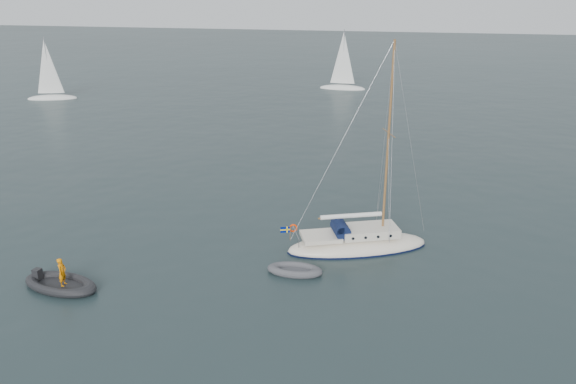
# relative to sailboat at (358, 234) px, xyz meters

# --- Properties ---
(ground) EXTENTS (300.00, 300.00, 0.00)m
(ground) POSITION_rel_sailboat_xyz_m (-0.56, -2.38, -0.89)
(ground) COLOR black
(ground) RESTS_ON ground
(sailboat) EXTENTS (8.26, 2.48, 11.76)m
(sailboat) POSITION_rel_sailboat_xyz_m (0.00, 0.00, 0.00)
(sailboat) COLOR beige
(sailboat) RESTS_ON ground
(dinghy) EXTENTS (2.84, 1.28, 0.41)m
(dinghy) POSITION_rel_sailboat_xyz_m (-2.83, -3.51, -0.71)
(dinghy) COLOR #454549
(dinghy) RESTS_ON ground
(rib) EXTENTS (3.99, 1.81, 1.64)m
(rib) POSITION_rel_sailboat_xyz_m (-13.62, -7.30, -0.64)
(rib) COLOR black
(rib) RESTS_ON ground
(distant_yacht_c) EXTENTS (6.36, 3.39, 8.43)m
(distant_yacht_c) POSITION_rel_sailboat_xyz_m (-6.83, 49.26, 2.71)
(distant_yacht_c) COLOR silver
(distant_yacht_c) RESTS_ON ground
(distant_yacht_a) EXTENTS (6.07, 3.24, 8.05)m
(distant_yacht_a) POSITION_rel_sailboat_xyz_m (-41.85, 34.48, 2.55)
(distant_yacht_a) COLOR silver
(distant_yacht_a) RESTS_ON ground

